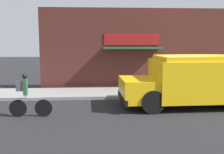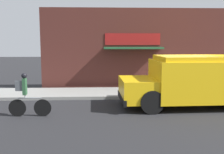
% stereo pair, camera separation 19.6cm
% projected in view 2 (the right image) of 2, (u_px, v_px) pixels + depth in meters
% --- Properties ---
extents(ground_plane, '(70.00, 70.00, 0.00)m').
position_uv_depth(ground_plane, '(184.00, 99.00, 12.45)').
color(ground_plane, '#232326').
extents(sidewalk, '(28.00, 2.51, 0.15)m').
position_uv_depth(sidewalk, '(176.00, 92.00, 13.68)').
color(sidewalk, gray).
rests_on(sidewalk, ground_plane).
extents(storefront, '(14.60, 0.93, 4.57)m').
position_uv_depth(storefront, '(168.00, 49.00, 15.00)').
color(storefront, '#4C231E').
rests_on(storefront, ground_plane).
extents(school_bus, '(5.68, 2.81, 2.12)m').
position_uv_depth(school_bus, '(195.00, 80.00, 10.86)').
color(school_bus, yellow).
rests_on(school_bus, ground_plane).
extents(cyclist, '(1.55, 0.20, 1.60)m').
position_uv_depth(cyclist, '(26.00, 95.00, 9.45)').
color(cyclist, black).
rests_on(cyclist, ground_plane).
extents(trash_bin, '(0.61, 0.61, 0.92)m').
position_uv_depth(trash_bin, '(154.00, 82.00, 13.57)').
color(trash_bin, '#38383D').
rests_on(trash_bin, sidewalk).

